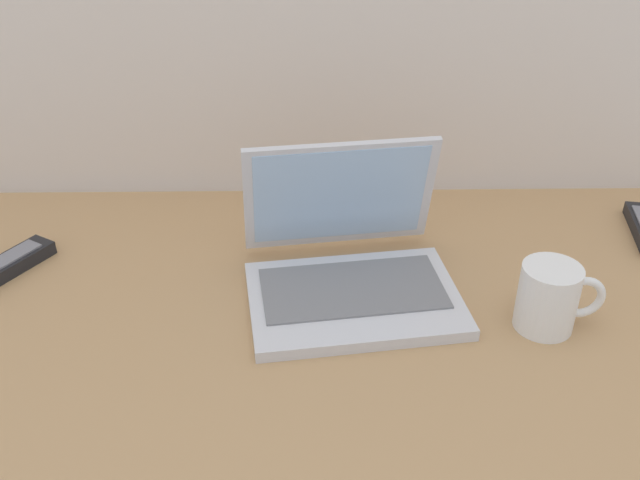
# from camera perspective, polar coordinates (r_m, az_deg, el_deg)

# --- Properties ---
(desk) EXTENTS (1.60, 0.76, 0.03)m
(desk) POSITION_cam_1_polar(r_m,az_deg,el_deg) (1.06, -2.76, -6.23)
(desk) COLOR tan
(desk) RESTS_ON ground
(laptop) EXTENTS (0.34, 0.31, 0.21)m
(laptop) POSITION_cam_1_polar(r_m,az_deg,el_deg) (1.08, 2.33, -1.78)
(laptop) COLOR silver
(laptop) RESTS_ON desk
(coffee_mug) EXTENTS (0.12, 0.08, 0.10)m
(coffee_mug) POSITION_cam_1_polar(r_m,az_deg,el_deg) (1.04, 17.95, -4.35)
(coffee_mug) COLOR white
(coffee_mug) RESTS_ON desk
(remote_control_near) EXTENTS (0.12, 0.16, 0.02)m
(remote_control_near) POSITION_cam_1_polar(r_m,az_deg,el_deg) (1.23, -23.82, -1.91)
(remote_control_near) COLOR black
(remote_control_near) RESTS_ON desk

